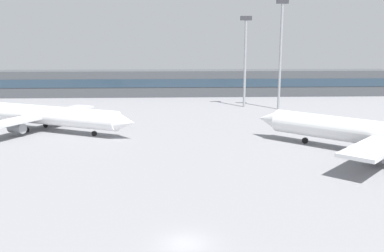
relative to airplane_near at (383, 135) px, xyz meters
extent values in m
plane|color=gray|center=(-32.76, 11.54, -3.55)|extent=(400.00, 400.00, 0.00)
cube|color=#3F4247|center=(-32.76, 84.10, 0.95)|extent=(154.57, 12.00, 9.00)
cube|color=#263847|center=(-32.76, 78.05, 1.40)|extent=(146.84, 0.16, 2.80)
cone|color=silver|center=(-15.15, 14.74, 0.04)|extent=(6.00, 5.98, 3.93)
cylinder|color=gray|center=(-3.55, -5.65, -1.82)|extent=(4.01, 3.99, 2.18)
cylinder|color=black|center=(-9.61, 9.35, -3.00)|extent=(1.08, 1.07, 1.09)
cylinder|color=white|center=(-60.97, 23.10, -0.17)|extent=(34.77, 19.91, 3.89)
cone|color=white|center=(-42.88, 14.11, -0.17)|extent=(5.48, 5.22, 3.70)
cube|color=silver|center=(-61.89, 23.55, -0.47)|extent=(18.09, 29.72, 0.51)
cylinder|color=gray|center=(-64.63, 18.05, -1.92)|extent=(3.85, 3.30, 2.05)
cylinder|color=gray|center=(-59.15, 29.06, -1.92)|extent=(3.85, 3.30, 2.05)
cylinder|color=black|center=(-49.41, 17.35, -3.04)|extent=(1.10, 0.82, 1.02)
cylinder|color=black|center=(-63.99, 21.62, -3.04)|extent=(1.10, 0.82, 1.02)
cylinder|color=black|center=(-61.62, 26.40, -3.04)|extent=(1.10, 0.82, 1.02)
cylinder|color=gray|center=(-4.12, 50.35, 10.80)|extent=(0.70, 0.70, 28.70)
cube|color=#333338|center=(-4.12, 50.35, 25.75)|extent=(3.20, 0.80, 1.20)
cylinder|color=gray|center=(-13.02, 55.31, 8.75)|extent=(0.70, 0.70, 24.60)
cube|color=#333338|center=(-13.02, 55.31, 21.65)|extent=(3.20, 0.80, 1.20)
camera|label=1|loc=(-33.66, -62.91, 14.09)|focal=38.43mm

